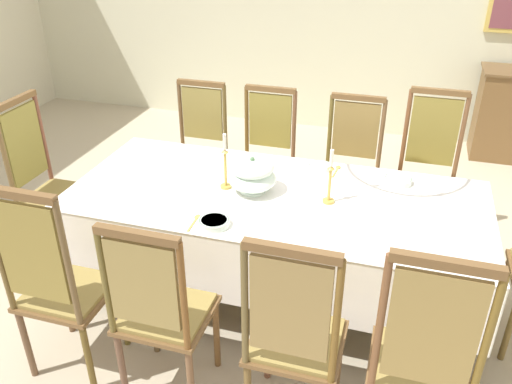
% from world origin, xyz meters
% --- Properties ---
extents(ground, '(7.77, 5.96, 0.04)m').
position_xyz_m(ground, '(0.00, 0.00, -0.02)').
color(ground, '#B7A98D').
extents(dining_table, '(2.50, 1.09, 0.75)m').
position_xyz_m(dining_table, '(0.00, -0.11, 0.68)').
color(dining_table, brown).
rests_on(dining_table, ground).
extents(tablecloth, '(2.52, 1.11, 0.44)m').
position_xyz_m(tablecloth, '(0.00, -0.11, 0.64)').
color(tablecloth, white).
rests_on(tablecloth, dining_table).
extents(chair_south_a, '(0.44, 0.42, 1.21)m').
position_xyz_m(chair_south_a, '(-0.91, -1.07, 0.60)').
color(chair_south_a, brown).
rests_on(chair_south_a, ground).
extents(chair_north_a, '(0.44, 0.42, 1.08)m').
position_xyz_m(chair_north_a, '(-0.91, 0.84, 0.56)').
color(chair_north_a, brown).
rests_on(chair_north_a, ground).
extents(chair_south_b, '(0.44, 0.42, 1.10)m').
position_xyz_m(chair_south_b, '(-0.33, -1.06, 0.57)').
color(chair_south_b, brown).
rests_on(chair_south_b, ground).
extents(chair_north_b, '(0.44, 0.42, 1.08)m').
position_xyz_m(chair_north_b, '(-0.33, 0.84, 0.56)').
color(chair_north_b, brown).
rests_on(chair_north_b, ground).
extents(chair_south_c, '(0.44, 0.42, 1.15)m').
position_xyz_m(chair_south_c, '(0.34, -1.07, 0.59)').
color(chair_south_c, brown).
rests_on(chair_south_c, ground).
extents(chair_north_c, '(0.44, 0.42, 1.08)m').
position_xyz_m(chair_north_c, '(0.34, 0.84, 0.56)').
color(chair_north_c, brown).
rests_on(chair_north_c, ground).
extents(chair_south_d, '(0.44, 0.42, 1.21)m').
position_xyz_m(chair_south_d, '(0.90, -1.07, 0.61)').
color(chair_south_d, brown).
rests_on(chair_south_d, ground).
extents(chair_north_d, '(0.44, 0.42, 1.17)m').
position_xyz_m(chair_north_d, '(0.90, 0.84, 0.59)').
color(chair_north_d, brown).
rests_on(chair_north_d, ground).
extents(chair_head_west, '(0.42, 0.44, 1.20)m').
position_xyz_m(chair_head_west, '(-1.66, -0.11, 0.60)').
color(chair_head_west, brown).
rests_on(chair_head_west, ground).
extents(soup_tureen, '(0.29, 0.29, 0.23)m').
position_xyz_m(soup_tureen, '(-0.15, -0.11, 0.87)').
color(soup_tureen, white).
rests_on(soup_tureen, tablecloth).
extents(candlestick_west, '(0.07, 0.07, 0.36)m').
position_xyz_m(candlestick_west, '(-0.32, -0.11, 0.90)').
color(candlestick_west, gold).
rests_on(candlestick_west, tablecloth).
extents(candlestick_east, '(0.07, 0.07, 0.34)m').
position_xyz_m(candlestick_east, '(0.32, -0.11, 0.89)').
color(candlestick_east, gold).
rests_on(candlestick_east, tablecloth).
extents(bowl_near_left, '(0.16, 0.16, 0.03)m').
position_xyz_m(bowl_near_left, '(0.19, 0.32, 0.78)').
color(bowl_near_left, white).
rests_on(bowl_near_left, tablecloth).
extents(bowl_near_right, '(0.17, 0.17, 0.04)m').
position_xyz_m(bowl_near_right, '(-0.24, -0.55, 0.78)').
color(bowl_near_right, white).
rests_on(bowl_near_right, tablecloth).
extents(bowl_far_left, '(0.17, 0.17, 0.04)m').
position_xyz_m(bowl_far_left, '(0.70, 0.26, 0.78)').
color(bowl_far_left, white).
rests_on(bowl_far_left, tablecloth).
extents(spoon_primary, '(0.03, 0.18, 0.01)m').
position_xyz_m(spoon_primary, '(0.30, 0.34, 0.76)').
color(spoon_primary, gold).
rests_on(spoon_primary, tablecloth).
extents(spoon_secondary, '(0.03, 0.18, 0.01)m').
position_xyz_m(spoon_secondary, '(-0.35, -0.52, 0.76)').
color(spoon_secondary, gold).
rests_on(spoon_secondary, tablecloth).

